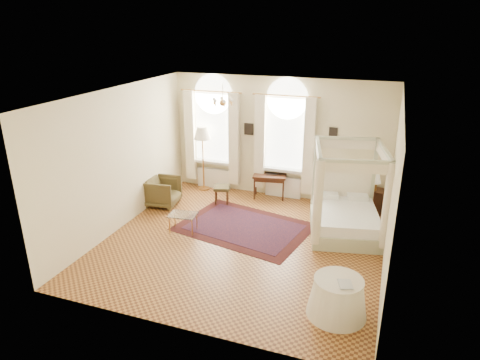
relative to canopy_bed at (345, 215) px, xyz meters
The scene contains 18 objects.
ground 2.47m from the canopy_bed, 149.24° to the right, with size 6.00×6.00×0.00m, color #AE7132.
room_walls 2.85m from the canopy_bed, 149.24° to the right, with size 6.00×6.00×6.00m.
window_left 4.42m from the canopy_bed, 157.72° to the left, with size 1.62×0.27×3.29m.
window_right 2.69m from the canopy_bed, 139.09° to the left, with size 1.62×0.27×3.29m.
chandelier 3.85m from the canopy_bed, behind, with size 0.51×0.45×0.50m.
wall_pictures 3.00m from the canopy_bed, 139.10° to the left, with size 2.54×0.03×0.39m.
canopy_bed is the anchor object (origin of this frame).
nightstand 1.59m from the canopy_bed, 67.12° to the left, with size 0.44×0.40×0.63m, color #3B1D10.
nightstand_lamp 1.57m from the canopy_bed, 69.25° to the left, with size 0.31×0.31×0.45m.
writing_desk 2.67m from the canopy_bed, 146.79° to the left, with size 0.97×0.62×0.68m.
laptop 2.69m from the canopy_bed, 144.66° to the left, with size 0.32×0.20×0.02m, color black.
stool 3.43m from the canopy_bed, 168.15° to the left, with size 0.52×0.52×0.47m.
armchair 4.79m from the canopy_bed, behind, with size 0.82×0.84×0.76m, color #4B3F20.
coffee_table 3.76m from the canopy_bed, 161.99° to the right, with size 0.69×0.53×0.44m.
floor_lamp 4.61m from the canopy_bed, 160.94° to the left, with size 0.48×0.48×1.87m.
oriental_rug 2.39m from the canopy_bed, 167.63° to the right, with size 3.37×2.72×0.01m.
side_table 3.04m from the canopy_bed, 85.59° to the right, with size 1.01×1.01×0.69m.
book 3.21m from the canopy_bed, 85.58° to the right, with size 0.21×0.28×0.03m, color black.
Camera 1 is at (2.79, -7.98, 4.69)m, focal length 32.00 mm.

